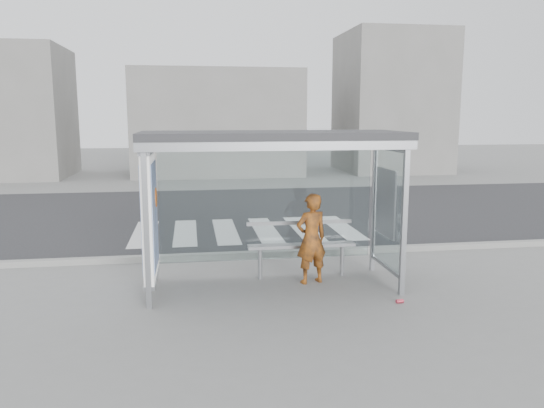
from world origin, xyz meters
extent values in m
plane|color=slate|center=(0.00, 0.00, 0.00)|extent=(80.00, 80.00, 0.00)
cube|color=#252528|center=(0.00, 7.00, 0.00)|extent=(30.00, 10.00, 0.01)
cube|color=gray|center=(0.00, 1.95, 0.06)|extent=(30.00, 0.18, 0.12)
cube|color=silver|center=(-2.50, 4.50, 0.00)|extent=(0.55, 3.00, 0.00)
cube|color=silver|center=(-1.50, 4.50, 0.00)|extent=(0.55, 3.00, 0.00)
cube|color=silver|center=(-0.50, 4.50, 0.00)|extent=(0.55, 3.00, 0.00)
cube|color=silver|center=(0.50, 4.50, 0.00)|extent=(0.55, 3.00, 0.00)
cube|color=silver|center=(1.50, 4.50, 0.00)|extent=(0.55, 3.00, 0.00)
cube|color=silver|center=(2.50, 4.50, 0.00)|extent=(0.55, 3.00, 0.00)
cube|color=gray|center=(-2.00, -0.70, 1.25)|extent=(0.08, 0.08, 2.50)
cube|color=gray|center=(2.00, -0.70, 1.25)|extent=(0.08, 0.08, 2.50)
cube|color=gray|center=(-2.00, 0.70, 1.25)|extent=(0.08, 0.08, 2.50)
cube|color=gray|center=(2.00, 0.70, 1.25)|extent=(0.08, 0.08, 2.50)
cube|color=#2D2D30|center=(0.00, 0.00, 2.56)|extent=(4.25, 1.65, 0.12)
cube|color=gray|center=(0.00, -0.76, 2.45)|extent=(4.25, 0.06, 0.18)
cube|color=white|center=(0.00, 0.70, 1.30)|extent=(3.80, 0.02, 2.00)
cube|color=white|center=(-2.00, 0.00, 1.30)|extent=(0.15, 1.25, 2.00)
cube|color=#3055AD|center=(-1.92, 0.00, 1.30)|extent=(0.01, 1.10, 1.70)
cylinder|color=orange|center=(-1.91, 0.25, 1.55)|extent=(0.02, 0.32, 0.32)
cube|color=white|center=(2.00, 0.00, 1.30)|extent=(0.03, 1.25, 2.00)
cube|color=beige|center=(1.97, 0.05, 1.40)|extent=(0.03, 0.86, 1.16)
cube|color=slate|center=(-10.00, 18.00, 3.00)|extent=(6.00, 5.00, 6.00)
cube|color=slate|center=(0.00, 18.00, 2.50)|extent=(8.00, 5.00, 5.00)
cube|color=slate|center=(9.00, 18.00, 3.50)|extent=(5.00, 5.00, 7.00)
imported|color=#D56414|center=(0.69, 0.14, 0.79)|extent=(0.65, 0.52, 1.57)
cube|color=gray|center=(0.59, 0.47, 0.59)|extent=(1.93, 0.24, 0.05)
cylinder|color=gray|center=(-0.16, 0.47, 0.28)|extent=(0.08, 0.08, 0.56)
cylinder|color=gray|center=(1.34, 0.47, 0.28)|extent=(0.08, 0.08, 0.56)
cube|color=gray|center=(0.59, 0.66, 0.96)|extent=(1.93, 0.04, 0.06)
cylinder|color=#DD4155|center=(1.83, -1.07, 0.03)|extent=(0.12, 0.07, 0.06)
camera|label=1|loc=(-1.33, -8.52, 2.88)|focal=35.00mm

